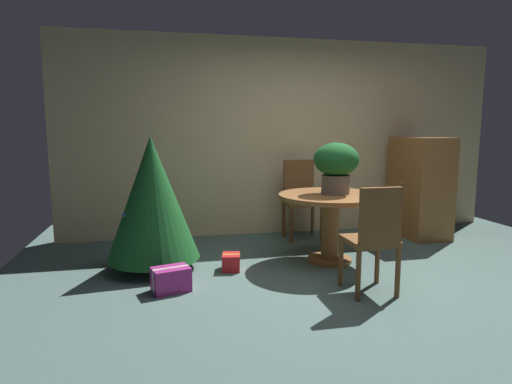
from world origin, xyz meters
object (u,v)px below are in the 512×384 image
Objects in this scene: round_dining_table at (331,211)px; flower_vase at (336,164)px; gift_box_red at (231,262)px; gift_box_purple at (171,279)px; holiday_tree at (152,198)px; wooden_chair_far at (301,195)px; wooden_chair_near at (374,235)px; wooden_cabinet at (420,187)px.

flower_vase reaches higher than round_dining_table.
flower_vase reaches higher than gift_box_red.
gift_box_purple is at bearing -162.88° from round_dining_table.
round_dining_table is at bearing 17.12° from gift_box_purple.
flower_vase is 0.40× the size of holiday_tree.
round_dining_table is 0.50m from flower_vase.
gift_box_purple is at bearing -142.89° from gift_box_red.
wooden_chair_far is 2.80× the size of gift_box_purple.
wooden_chair_near is 0.72× the size of wooden_cabinet.
round_dining_table is 1.09× the size of wooden_chair_far.
round_dining_table is 2.05× the size of flower_vase.
holiday_tree is 0.92m from gift_box_purple.
wooden_cabinet reaches higher than gift_box_purple.
wooden_cabinet is at bearing 11.56° from holiday_tree.
gift_box_purple is at bearing -76.69° from holiday_tree.
holiday_tree reaches higher than wooden_cabinet.
wooden_chair_near is (-0.06, -0.99, -0.53)m from flower_vase.
holiday_tree is at bearing 176.75° from flower_vase.
wooden_cabinet is (2.67, 0.90, 0.57)m from gift_box_red.
wooden_chair_far is (0.00, 1.03, 0.02)m from round_dining_table.
wooden_chair_far is (0.00, 2.00, 0.04)m from wooden_chair_near.
gift_box_red is (-1.08, 0.90, -0.44)m from wooden_chair_near.
flower_vase is 2.06m from gift_box_purple.
wooden_chair_near is 0.70× the size of holiday_tree.
wooden_chair_near reaches higher than gift_box_purple.
round_dining_table is at bearing 90.00° from wooden_chair_near.
wooden_chair_near is 2.16m from holiday_tree.
round_dining_table is at bearing -155.46° from flower_vase.
round_dining_table is 1.82m from gift_box_purple.
gift_box_purple reaches higher than gift_box_red.
round_dining_table is 1.03m from wooden_chair_far.
wooden_chair_near is 1.80m from gift_box_purple.
gift_box_purple is 3.59m from wooden_cabinet.
wooden_cabinet is at bearing 27.79° from round_dining_table.
flower_vase is 1.77m from wooden_cabinet.
flower_vase is 1.49× the size of gift_box_purple.
holiday_tree is (-1.84, 0.13, 0.18)m from round_dining_table.
wooden_cabinet reaches higher than wooden_chair_far.
holiday_tree is 5.49× the size of gift_box_red.
gift_box_purple is at bearing -157.50° from wooden_cabinet.
wooden_cabinet is at bearing -7.12° from wooden_chair_far.
holiday_tree is at bearing -153.98° from wooden_chair_far.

